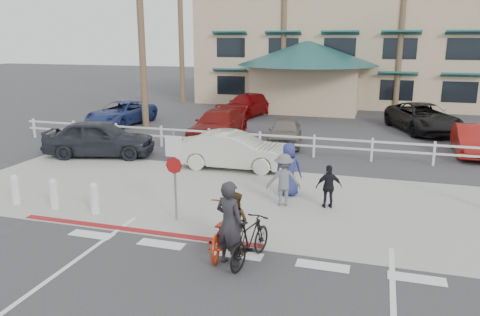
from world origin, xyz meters
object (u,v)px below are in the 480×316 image
(bike_red, at_px, (221,229))
(car_white_sedan, at_px, (234,151))
(bike_black, at_px, (250,241))
(car_red_compact, at_px, (99,138))
(sign_post, at_px, (175,171))

(bike_red, bearing_deg, car_white_sedan, -81.95)
(bike_red, relative_size, bike_black, 1.17)
(bike_red, distance_m, bike_black, 0.92)
(car_white_sedan, bearing_deg, car_red_compact, 85.80)
(sign_post, distance_m, car_white_sedan, 5.69)
(bike_black, relative_size, car_red_compact, 0.38)
(sign_post, distance_m, bike_black, 3.40)
(sign_post, relative_size, car_white_sedan, 0.66)
(bike_red, height_order, car_white_sedan, car_white_sedan)
(bike_black, xyz_separation_m, car_red_compact, (-8.93, 7.75, 0.26))
(sign_post, height_order, bike_red, sign_post)
(bike_red, relative_size, car_white_sedan, 0.48)
(sign_post, bearing_deg, bike_red, -38.74)
(sign_post, height_order, bike_black, sign_post)
(bike_red, xyz_separation_m, car_red_compact, (-8.10, 7.36, 0.24))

